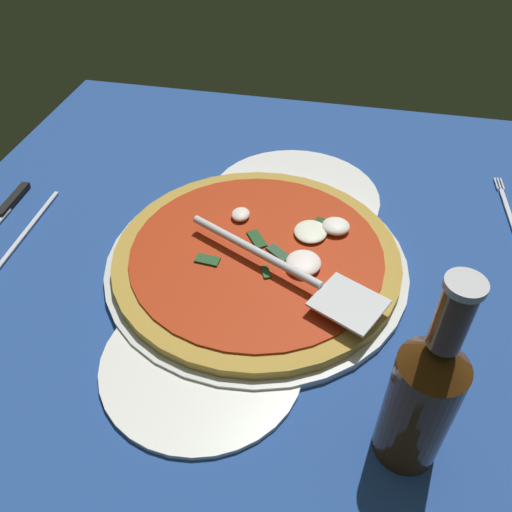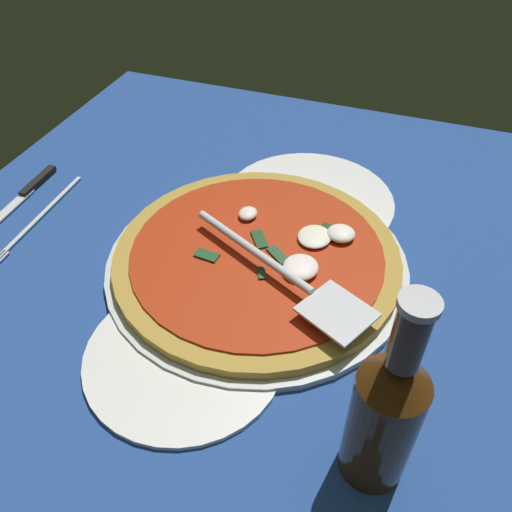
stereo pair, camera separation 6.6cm
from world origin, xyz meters
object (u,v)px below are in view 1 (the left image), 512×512
(beer_bottle, at_px, (422,397))
(pizza_server, at_px, (291,271))
(dinner_plate_right, at_px, (295,197))
(place_setting_far, at_px, (10,229))
(dinner_plate_left, at_px, (202,363))
(pizza, at_px, (258,257))

(beer_bottle, bearing_deg, pizza_server, 38.91)
(dinner_plate_right, distance_m, beer_bottle, 0.41)
(dinner_plate_right, bearing_deg, place_setting_far, 112.32)
(dinner_plate_right, height_order, pizza_server, pizza_server)
(pizza_server, height_order, beer_bottle, beer_bottle)
(dinner_plate_right, height_order, place_setting_far, place_setting_far)
(dinner_plate_left, relative_size, beer_bottle, 0.97)
(dinner_plate_left, height_order, place_setting_far, place_setting_far)
(pizza, distance_m, pizza_server, 0.07)
(pizza_server, distance_m, place_setting_far, 0.40)
(dinner_plate_right, xyz_separation_m, beer_bottle, (-0.37, -0.16, 0.08))
(beer_bottle, bearing_deg, place_setting_far, 68.41)
(place_setting_far, bearing_deg, pizza_server, 82.17)
(dinner_plate_left, xyz_separation_m, pizza, (0.16, -0.03, 0.02))
(pizza, bearing_deg, pizza_server, -130.60)
(dinner_plate_right, distance_m, pizza, 0.16)
(pizza, distance_m, beer_bottle, 0.29)
(dinner_plate_right, relative_size, pizza_server, 0.98)
(pizza_server, xyz_separation_m, place_setting_far, (0.04, 0.40, -0.04))
(pizza_server, relative_size, beer_bottle, 1.13)
(beer_bottle, bearing_deg, dinner_plate_left, 76.32)
(beer_bottle, bearing_deg, pizza, 41.27)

